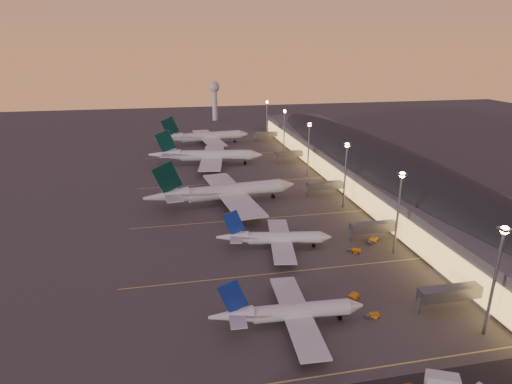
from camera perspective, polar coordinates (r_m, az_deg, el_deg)
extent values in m
plane|color=#3E3B39|center=(126.55, 3.23, -9.55)|extent=(700.00, 700.00, 0.00)
cylinder|color=silver|center=(100.96, 6.07, -15.48)|extent=(22.23, 4.77, 3.76)
cone|color=silver|center=(104.62, 13.10, -14.56)|extent=(3.73, 3.92, 3.76)
cone|color=silver|center=(98.29, -3.36, -16.12)|extent=(10.13, 4.21, 3.76)
cube|color=silver|center=(101.10, 5.45, -15.85)|extent=(7.86, 31.91, 0.41)
cylinder|color=navy|center=(107.55, 4.88, -14.30)|extent=(5.11, 3.05, 2.82)
cylinder|color=navy|center=(96.59, 6.92, -18.72)|extent=(5.11, 3.05, 2.82)
cube|color=navy|center=(95.62, -3.11, -13.71)|extent=(6.90, 0.88, 8.15)
cube|color=silver|center=(98.06, -2.64, -15.80)|extent=(4.08, 11.55, 0.26)
cylinder|color=black|center=(104.93, 11.12, -16.02)|extent=(0.31, 0.31, 1.48)
cylinder|color=black|center=(105.05, 11.12, -16.12)|extent=(1.08, 0.71, 1.05)
cylinder|color=black|center=(104.16, 4.66, -15.98)|extent=(0.31, 0.31, 1.48)
cylinder|color=black|center=(104.28, 4.65, -16.08)|extent=(1.08, 0.71, 1.05)
cylinder|color=black|center=(100.02, 5.38, -17.67)|extent=(0.31, 0.31, 1.48)
cylinder|color=black|center=(100.15, 5.38, -17.76)|extent=(1.08, 0.71, 1.05)
cylinder|color=silver|center=(134.69, 3.79, -6.10)|extent=(22.67, 7.49, 3.81)
cone|color=silver|center=(136.55, 9.25, -5.96)|extent=(4.19, 4.35, 3.81)
cone|color=silver|center=(133.92, -3.16, -6.02)|extent=(10.59, 5.44, 3.81)
cube|color=silver|center=(134.88, 3.33, -6.37)|extent=(11.75, 32.68, 0.42)
cylinder|color=navy|center=(141.85, 3.36, -5.62)|extent=(5.45, 3.66, 2.85)
cylinder|color=navy|center=(129.21, 3.92, -8.20)|extent=(5.45, 3.66, 2.85)
cube|color=navy|center=(131.91, -2.98, -4.07)|extent=(6.97, 1.73, 8.25)
cube|color=silver|center=(133.65, -2.64, -5.79)|extent=(5.48, 11.98, 0.27)
cylinder|color=black|center=(137.04, 7.71, -7.01)|extent=(0.35, 0.35, 1.50)
cylinder|color=black|center=(137.14, 7.70, -7.09)|extent=(1.16, 0.83, 1.07)
cylinder|color=black|center=(138.06, 2.91, -6.65)|extent=(0.35, 0.35, 1.50)
cylinder|color=black|center=(138.16, 2.91, -6.73)|extent=(1.16, 0.83, 1.07)
cylinder|color=black|center=(133.29, 3.10, -7.63)|extent=(0.35, 0.35, 1.50)
cylinder|color=black|center=(133.39, 3.10, -7.72)|extent=(1.16, 0.83, 1.07)
cylinder|color=silver|center=(172.04, -2.70, 0.21)|extent=(38.61, 10.71, 5.77)
cone|color=silver|center=(179.17, 4.11, 0.94)|extent=(6.86, 6.53, 5.77)
cone|color=silver|center=(166.64, -11.88, -0.56)|extent=(17.85, 7.98, 5.77)
cube|color=silver|center=(171.89, -3.29, -0.18)|extent=(18.28, 56.78, 0.64)
cylinder|color=#585B60|center=(184.04, -3.96, 0.47)|extent=(9.11, 5.42, 4.33)
cylinder|color=#585B60|center=(161.80, -1.66, -2.12)|extent=(9.11, 5.42, 4.33)
cube|color=#082B25|center=(164.46, -11.76, 1.93)|extent=(11.40, 2.35, 12.81)
cube|color=silver|center=(166.60, -11.19, -0.20)|extent=(8.73, 20.72, 0.40)
cylinder|color=black|center=(178.24, 2.27, -0.49)|extent=(0.52, 0.52, 2.31)
cylinder|color=black|center=(178.36, 2.27, -0.59)|extent=(1.73, 1.21, 1.62)
cylinder|color=black|center=(176.26, -4.01, -0.75)|extent=(0.52, 0.52, 2.31)
cylinder|color=black|center=(176.38, -4.01, -0.85)|extent=(1.73, 1.21, 1.62)
cylinder|color=black|center=(168.93, -3.29, -1.62)|extent=(0.52, 0.52, 2.31)
cylinder|color=black|center=(169.05, -3.29, -1.73)|extent=(1.73, 1.21, 1.62)
cylinder|color=silver|center=(229.72, -5.39, 4.89)|extent=(37.62, 11.41, 5.62)
cone|color=silver|center=(229.61, 0.02, 4.97)|extent=(6.81, 6.50, 5.62)
cone|color=silver|center=(232.53, -12.08, 4.91)|extent=(17.48, 8.20, 5.62)
cube|color=silver|center=(230.06, -5.83, 4.65)|extent=(19.23, 55.40, 0.62)
cylinder|color=#585B60|center=(242.04, -5.38, 4.91)|extent=(8.96, 5.49, 4.22)
cylinder|color=#585B60|center=(218.93, -5.67, 3.40)|extent=(8.96, 5.49, 4.22)
cube|color=#082B25|center=(230.80, -11.99, 6.66)|extent=(11.09, 2.58, 12.48)
cube|color=silver|center=(232.01, -11.59, 5.12)|extent=(9.01, 20.28, 0.39)
cylinder|color=black|center=(230.42, -1.47, 4.00)|extent=(0.52, 0.52, 2.25)
cylinder|color=black|center=(230.50, -1.47, 3.92)|extent=(1.71, 1.22, 1.57)
cylinder|color=black|center=(234.67, -6.05, 4.18)|extent=(0.52, 0.52, 2.25)
cylinder|color=black|center=(234.76, -6.05, 4.10)|extent=(1.71, 1.22, 1.57)
cylinder|color=black|center=(227.08, -6.16, 3.68)|extent=(0.52, 0.52, 2.25)
cylinder|color=black|center=(227.17, -6.16, 3.59)|extent=(1.71, 1.22, 1.57)
cylinder|color=silver|center=(280.15, -5.96, 7.41)|extent=(37.70, 10.44, 5.64)
cone|color=silver|center=(285.69, -1.70, 7.73)|extent=(6.70, 6.37, 5.64)
cone|color=silver|center=(275.33, -11.50, 7.08)|extent=(17.43, 7.78, 5.64)
cube|color=silver|center=(279.95, -6.32, 7.18)|extent=(17.83, 55.45, 0.62)
cylinder|color=#585B60|center=(292.06, -6.61, 7.28)|extent=(8.90, 5.29, 4.23)
cylinder|color=#585B60|center=(269.18, -5.48, 6.33)|extent=(8.90, 5.29, 4.23)
cube|color=#082B25|center=(274.09, -11.42, 8.59)|extent=(11.14, 2.29, 12.51)
cube|color=silver|center=(275.42, -11.09, 7.29)|extent=(8.52, 20.24, 0.39)
cylinder|color=black|center=(284.79, -2.85, 6.87)|extent=(0.51, 0.51, 2.26)
cylinder|color=black|center=(284.86, -2.85, 6.80)|extent=(1.69, 1.18, 1.58)
cylinder|color=black|center=(284.08, -6.72, 6.73)|extent=(0.51, 0.51, 2.26)
cylinder|color=black|center=(284.15, -6.71, 6.66)|extent=(1.69, 1.18, 1.58)
cylinder|color=black|center=(276.54, -6.36, 6.41)|extent=(0.51, 0.51, 2.26)
cylinder|color=black|center=(276.61, -6.35, 6.34)|extent=(1.69, 1.18, 1.58)
cube|color=#505156|center=(208.86, 14.81, 3.19)|extent=(40.00, 255.00, 12.00)
ellipsoid|color=black|center=(207.39, 14.95, 4.79)|extent=(39.00, 253.00, 10.92)
cube|color=#FDBD5D|center=(201.15, 9.60, 2.67)|extent=(0.40, 244.80, 8.00)
cube|color=#585B60|center=(114.35, 24.48, -12.13)|extent=(16.00, 3.20, 3.00)
cylinder|color=slate|center=(111.32, 20.86, -13.89)|extent=(0.70, 0.70, 4.40)
cube|color=#585B60|center=(144.49, 15.44, -4.52)|extent=(16.00, 3.20, 3.00)
cylinder|color=slate|center=(142.10, 12.46, -5.68)|extent=(0.70, 0.70, 4.40)
cube|color=#585B60|center=(182.97, 9.24, 0.90)|extent=(16.00, 3.20, 3.00)
cylinder|color=slate|center=(181.09, 6.83, 0.05)|extent=(0.70, 0.70, 4.40)
cube|color=#585B60|center=(235.06, 4.41, 5.10)|extent=(16.00, 3.20, 3.00)
cylinder|color=slate|center=(233.60, 2.50, 4.47)|extent=(0.70, 0.70, 4.40)
cube|color=#585B60|center=(288.05, 1.37, 7.71)|extent=(16.00, 3.20, 3.00)
cylinder|color=slate|center=(286.86, -0.21, 7.19)|extent=(0.70, 0.70, 4.40)
cylinder|color=slate|center=(105.15, 29.12, -10.69)|extent=(0.70, 0.70, 25.00)
cube|color=slate|center=(100.04, 30.26, -4.29)|extent=(2.20, 2.20, 0.50)
sphere|color=#FDB95D|center=(100.11, 30.25, -4.39)|extent=(1.80, 1.80, 1.80)
cylinder|color=slate|center=(134.38, 18.37, -2.92)|extent=(0.70, 0.70, 25.00)
cube|color=slate|center=(130.42, 18.94, 2.27)|extent=(2.20, 2.20, 0.50)
sphere|color=#FDB95D|center=(130.47, 18.93, 2.19)|extent=(1.80, 1.80, 1.80)
cylinder|color=slate|center=(168.10, 11.79, 1.98)|extent=(0.70, 0.70, 25.00)
cube|color=slate|center=(164.95, 12.08, 6.21)|extent=(2.20, 2.20, 0.50)
sphere|color=#FDB95D|center=(165.00, 12.07, 6.14)|extent=(1.80, 1.80, 1.80)
cylinder|color=slate|center=(208.71, 7.00, 5.51)|extent=(0.70, 0.70, 25.00)
cube|color=slate|center=(206.18, 7.15, 8.95)|extent=(2.20, 2.20, 0.50)
sphere|color=#FDB95D|center=(206.21, 7.14, 8.89)|extent=(1.80, 1.80, 1.80)
cylinder|color=slate|center=(250.82, 3.77, 7.86)|extent=(0.70, 0.70, 25.00)
cube|color=slate|center=(248.72, 3.84, 10.73)|extent=(2.20, 2.20, 0.50)
sphere|color=#FDB95D|center=(248.75, 3.84, 10.69)|extent=(1.80, 1.80, 1.80)
cylinder|color=slate|center=(293.78, 1.46, 9.51)|extent=(0.70, 0.70, 25.00)
cube|color=slate|center=(292.00, 1.48, 11.97)|extent=(2.20, 2.20, 0.50)
sphere|color=#FDB95D|center=(292.02, 1.48, 11.93)|extent=(1.80, 1.80, 1.80)
cylinder|color=silver|center=(372.57, -5.51, 11.49)|extent=(4.40, 4.40, 26.00)
sphere|color=silver|center=(370.97, -5.59, 13.79)|extent=(9.00, 9.00, 9.00)
cube|color=#D8C659|center=(91.45, 10.93, -22.66)|extent=(90.00, 0.36, 0.00)
cube|color=#D8C659|center=(122.33, 3.82, -10.63)|extent=(90.00, 0.36, 0.00)
cube|color=#D8C659|center=(157.37, 0.01, -3.61)|extent=(90.00, 0.36, 0.00)
cube|color=#D8C659|center=(199.04, -2.58, 1.25)|extent=(90.00, 0.36, 0.00)
cube|color=#D8C659|center=(251.53, -4.56, 4.96)|extent=(90.00, 0.36, 0.00)
cube|color=orange|center=(107.69, 15.51, -15.56)|extent=(2.23, 1.48, 0.98)
cube|color=#585B60|center=(107.19, 14.68, -15.74)|extent=(1.33, 1.24, 0.72)
cylinder|color=black|center=(108.65, 15.76, -15.43)|extent=(0.40, 0.19, 0.39)
cylinder|color=black|center=(107.64, 16.05, -15.82)|extent=(0.40, 0.19, 0.39)
cylinder|color=black|center=(108.07, 14.95, -15.56)|extent=(0.40, 0.19, 0.39)
cylinder|color=black|center=(107.06, 15.22, -15.94)|extent=(0.40, 0.19, 0.39)
cube|color=orange|center=(112.98, 12.87, -13.46)|extent=(3.21, 3.05, 1.25)
cube|color=#585B60|center=(111.50, 12.36, -14.00)|extent=(2.17, 2.16, 0.91)
cylinder|color=black|center=(114.28, 12.71, -13.27)|extent=(0.52, 0.47, 0.50)
cylinder|color=black|center=(113.67, 13.49, -13.52)|extent=(0.52, 0.47, 0.50)
cylinder|color=black|center=(112.70, 12.21, -13.72)|extent=(0.52, 0.47, 0.50)
cylinder|color=black|center=(112.08, 13.00, -13.98)|extent=(0.52, 0.47, 0.50)
cube|color=orange|center=(135.99, 13.21, -7.67)|extent=(2.88, 2.64, 1.12)
cube|color=#585B60|center=(136.30, 12.44, -7.62)|extent=(1.93, 1.90, 0.82)
cylinder|color=black|center=(136.70, 13.63, -7.71)|extent=(0.47, 0.40, 0.45)
cylinder|color=black|center=(135.34, 13.52, -7.99)|extent=(0.47, 0.40, 0.45)
cylinder|color=black|center=(136.93, 12.87, -7.61)|extent=(0.47, 0.40, 0.45)
cylinder|color=black|center=(135.57, 12.75, -7.88)|extent=(0.47, 0.40, 0.45)
cube|color=silver|center=(92.11, 23.58, -22.33)|extent=(6.24, 4.58, 3.54)
cube|color=orange|center=(144.51, 15.38, -6.19)|extent=(3.22, 3.06, 1.26)
cube|color=#585B60|center=(142.85, 15.02, -6.53)|extent=(2.18, 2.17, 0.92)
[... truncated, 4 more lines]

